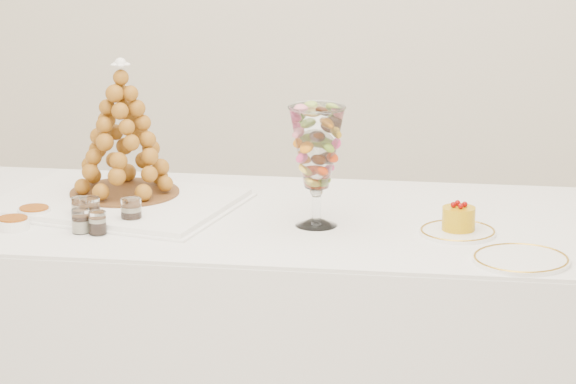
# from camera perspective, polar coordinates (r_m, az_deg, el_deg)

# --- Properties ---
(buffet_table) EXTENTS (2.17, 0.90, 0.82)m
(buffet_table) POSITION_cam_1_polar(r_m,az_deg,el_deg) (3.89, -1.92, -6.77)
(buffet_table) COLOR white
(buffet_table) RESTS_ON ground
(lace_tray) EXTENTS (0.72, 0.60, 0.02)m
(lace_tray) POSITION_cam_1_polar(r_m,az_deg,el_deg) (3.87, -7.21, -0.43)
(lace_tray) COLOR white
(lace_tray) RESTS_ON buffet_table
(macaron_vase) EXTENTS (0.15, 0.15, 0.32)m
(macaron_vase) POSITION_cam_1_polar(r_m,az_deg,el_deg) (3.61, 1.21, 1.81)
(macaron_vase) COLOR white
(macaron_vase) RESTS_ON buffet_table
(cake_plate) EXTENTS (0.20, 0.20, 0.01)m
(cake_plate) POSITION_cam_1_polar(r_m,az_deg,el_deg) (3.62, 7.11, -1.68)
(cake_plate) COLOR white
(cake_plate) RESTS_ON buffet_table
(spare_plate) EXTENTS (0.24, 0.24, 0.01)m
(spare_plate) POSITION_cam_1_polar(r_m,az_deg,el_deg) (3.41, 9.72, -2.81)
(spare_plate) COLOR white
(spare_plate) RESTS_ON buffet_table
(verrine_a) EXTENTS (0.06, 0.06, 0.06)m
(verrine_a) POSITION_cam_1_polar(r_m,az_deg,el_deg) (3.74, -8.68, -0.70)
(verrine_a) COLOR white
(verrine_a) RESTS_ON buffet_table
(verrine_b) EXTENTS (0.07, 0.07, 0.08)m
(verrine_b) POSITION_cam_1_polar(r_m,az_deg,el_deg) (3.69, -8.30, -0.82)
(verrine_b) COLOR white
(verrine_b) RESTS_ON buffet_table
(verrine_c) EXTENTS (0.07, 0.07, 0.07)m
(verrine_c) POSITION_cam_1_polar(r_m,az_deg,el_deg) (3.68, -6.58, -0.84)
(verrine_c) COLOR white
(verrine_c) RESTS_ON buffet_table
(verrine_d) EXTENTS (0.06, 0.06, 0.06)m
(verrine_d) POSITION_cam_1_polar(r_m,az_deg,el_deg) (3.63, -8.67, -1.21)
(verrine_d) COLOR white
(verrine_d) RESTS_ON buffet_table
(verrine_e) EXTENTS (0.06, 0.06, 0.06)m
(verrine_e) POSITION_cam_1_polar(r_m,az_deg,el_deg) (3.61, -7.97, -1.29)
(verrine_e) COLOR white
(verrine_e) RESTS_ON buffet_table
(ramekin_back) EXTENTS (0.09, 0.09, 0.03)m
(ramekin_back) POSITION_cam_1_polar(r_m,az_deg,el_deg) (3.79, -10.57, -0.89)
(ramekin_back) COLOR white
(ramekin_back) RESTS_ON buffet_table
(ramekin_front) EXTENTS (0.09, 0.09, 0.03)m
(ramekin_front) POSITION_cam_1_polar(r_m,az_deg,el_deg) (3.70, -11.43, -1.31)
(ramekin_front) COLOR white
(ramekin_front) RESTS_ON buffet_table
(croquembouche) EXTENTS (0.31, 0.31, 0.39)m
(croquembouche) POSITION_cam_1_polar(r_m,az_deg,el_deg) (3.88, -6.94, 2.65)
(croquembouche) COLOR brown
(croquembouche) RESTS_ON lace_tray
(mousse_cake) EXTENTS (0.09, 0.09, 0.08)m
(mousse_cake) POSITION_cam_1_polar(r_m,az_deg,el_deg) (3.61, 7.15, -1.09)
(mousse_cake) COLOR #C79409
(mousse_cake) RESTS_ON cake_plate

